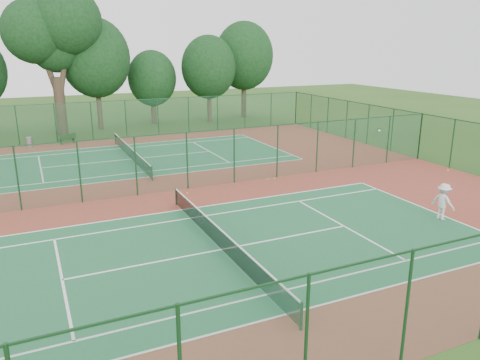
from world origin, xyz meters
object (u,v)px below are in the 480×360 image
Objects in this scene: bench at (68,139)px; big_tree at (53,31)px; trash_bin at (29,142)px; player_near at (443,202)px.

bench is 10.35m from big_tree.
player_near is at bearing -56.17° from trash_bin.
player_near is 32.88m from trash_bin.
bench is at bearing 1.41° from trash_bin.
player_near is at bearing -82.18° from bench.
trash_bin is 0.58× the size of bench.
big_tree reaches higher than trash_bin.
trash_bin is (-18.30, 27.31, -0.51)m from player_near.
player_near is at bearing -64.85° from big_tree.
bench reaches higher than trash_bin.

